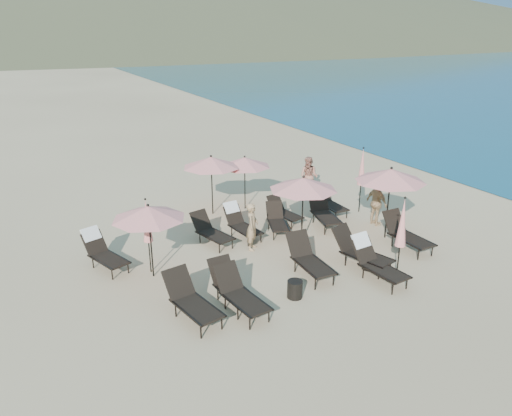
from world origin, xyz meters
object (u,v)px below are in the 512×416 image
lounger_5 (406,233)px  lounger_7 (211,231)px  lounger_0 (191,300)px  lounger_8 (240,222)px  lounger_13 (277,220)px  lounger_6 (102,251)px  umbrella_open_1 (303,184)px  lounger_2 (309,259)px  lounger_11 (330,202)px  lounger_1 (240,294)px  umbrella_open_3 (211,162)px  side_table_0 (295,289)px  umbrella_closed_0 (402,223)px  beachgoer_b (309,177)px  umbrella_closed_2 (147,221)px  lounger_10 (324,212)px  umbrella_closed_1 (362,167)px  lounger_9 (284,211)px  umbrella_open_4 (245,162)px  lounger_3 (375,261)px  umbrella_open_2 (391,175)px  side_table_1 (368,262)px  umbrella_open_0 (148,213)px  lounger_4 (360,250)px  beachgoer_c (377,203)px  beachgoer_a (252,226)px

lounger_5 → lounger_7: bearing=148.9°
lounger_0 → lounger_7: size_ratio=1.10×
lounger_8 → lounger_13: size_ratio=1.04×
lounger_6 → umbrella_open_1: umbrella_open_1 is taller
lounger_2 → lounger_6: (-5.07, 3.19, 0.02)m
lounger_11 → lounger_1: bearing=-141.5°
lounger_6 → lounger_7: lounger_6 is taller
umbrella_open_3 → side_table_0: (-0.50, -6.62, -1.77)m
umbrella_closed_0 → beachgoer_b: (1.86, 7.25, -0.91)m
lounger_5 → umbrella_closed_2: 8.04m
lounger_5 → lounger_10: size_ratio=0.96×
lounger_11 → umbrella_closed_1: 1.75m
lounger_8 → lounger_9: lounger_8 is taller
lounger_2 → lounger_10: (2.51, 2.85, -0.01)m
umbrella_closed_0 → umbrella_closed_2: bearing=148.0°
lounger_10 → umbrella_open_4: umbrella_open_4 is taller
lounger_3 → umbrella_closed_1: bearing=50.7°
lounger_3 → umbrella_open_2: umbrella_open_2 is taller
lounger_10 → umbrella_open_2: umbrella_open_2 is taller
lounger_6 → umbrella_closed_0: umbrella_closed_0 is taller
lounger_0 → lounger_3: size_ratio=1.04×
lounger_3 → beachgoer_b: (2.30, 6.85, 0.28)m
umbrella_open_2 → umbrella_closed_2: umbrella_open_2 is taller
lounger_2 → side_table_1: bearing=-14.2°
umbrella_closed_0 → umbrella_closed_1: size_ratio=0.99×
lounger_13 → beachgoer_b: 4.09m
lounger_11 → umbrella_open_1: (-2.46, -1.89, 1.62)m
lounger_3 → lounger_10: (1.00, 3.91, -0.06)m
side_table_1 → lounger_11: bearing=68.5°
lounger_0 → umbrella_open_0: size_ratio=0.89×
umbrella_open_2 → umbrella_closed_2: 7.77m
lounger_2 → side_table_1: 1.82m
side_table_0 → umbrella_open_3: bearing=85.6°
umbrella_open_0 → beachgoer_b: size_ratio=1.33×
lounger_13 → side_table_0: size_ratio=3.45×
lounger_4 → lounger_5: 2.12m
lounger_4 → umbrella_closed_1: (2.86, 3.57, 1.25)m
lounger_13 → umbrella_closed_0: size_ratio=0.66×
lounger_6 → side_table_0: size_ratio=3.80×
umbrella_open_3 → beachgoer_c: size_ratio=1.40×
lounger_7 → lounger_8: lounger_8 is taller
lounger_3 → umbrella_closed_2: 6.46m
lounger_6 → beachgoer_a: 4.54m
lounger_10 → umbrella_open_2: bearing=-44.2°
lounger_10 → lounger_11: lounger_10 is taller
umbrella_open_1 → lounger_13: bearing=98.2°
umbrella_open_2 → lounger_6: bearing=165.8°
lounger_5 → beachgoer_a: beachgoer_a is taller
side_table_1 → beachgoer_b: size_ratio=0.25×
lounger_2 → umbrella_open_0: size_ratio=0.85×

